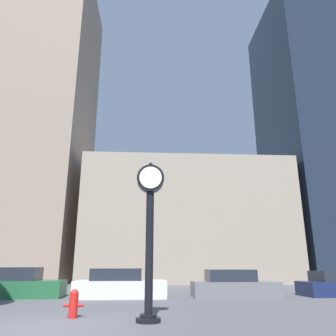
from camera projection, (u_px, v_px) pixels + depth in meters
The scene contains 9 objects.
ground_plane at pixel (46, 327), 8.37m from camera, with size 200.00×200.00×0.00m, color #515156.
building_tall_tower at pixel (23, 118), 35.47m from camera, with size 13.61×12.00×33.60m.
building_storefront_row at pixel (185, 224), 33.28m from camera, with size 19.13×12.00×11.08m.
building_glass_modern at pixel (318, 133), 37.13m from camera, with size 10.39×12.00×31.80m.
street_clock at pixel (150, 221), 9.89m from camera, with size 0.84×0.70×4.66m.
car_green at pixel (15, 285), 16.15m from camera, with size 4.66×2.16×1.43m.
car_white at pixel (120, 285), 16.07m from camera, with size 4.47×2.02×1.38m.
car_grey at pixel (234, 285), 16.44m from camera, with size 4.28×1.84×1.32m.
fire_hydrant_near at pixel (74, 303), 9.93m from camera, with size 0.60×0.26×0.82m.
Camera 1 is at (2.56, -9.36, 1.52)m, focal length 35.00 mm.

